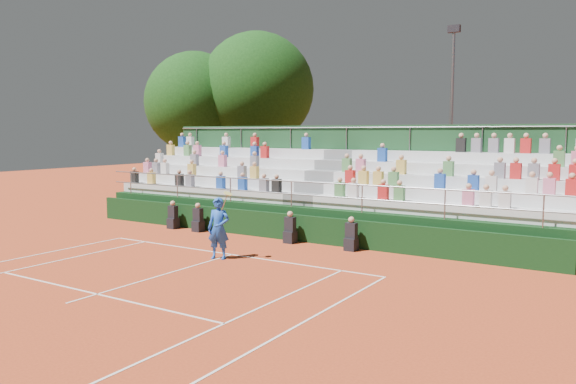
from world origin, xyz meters
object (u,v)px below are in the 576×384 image
Objects in this scene: tree_east at (257,90)px; floodlight_mast at (452,107)px; tennis_player at (219,228)px; tree_west at (195,102)px.

floodlight_mast is (12.40, -0.75, -1.40)m from tree_east.
tree_west is at bearing 133.92° from tennis_player.
tennis_player is 15.22m from floodlight_mast.
tennis_player is 0.22× the size of tree_east.
tree_east is 12.50m from floodlight_mast.
floodlight_mast reaches higher than tennis_player.
tree_west is at bearing -151.54° from tree_east.
tree_west is (-12.62, 13.11, 4.95)m from tennis_player.
floodlight_mast is (3.23, 14.23, 4.34)m from tennis_player.
tree_east is at bearing 28.46° from tree_west.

